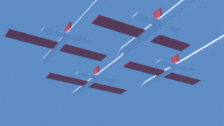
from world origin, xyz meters
name	(u,v)px	position (x,y,z in m)	size (l,w,h in m)	color
jet_lead	(126,55)	(0.46, -15.59, -0.14)	(17.86, 55.90, 2.96)	white
jet_left_wing	(97,4)	(-10.91, -25.93, 0.36)	(17.86, 53.83, 2.96)	white
jet_right_wing	(212,45)	(12.04, -25.11, 0.57)	(17.86, 52.47, 2.96)	white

